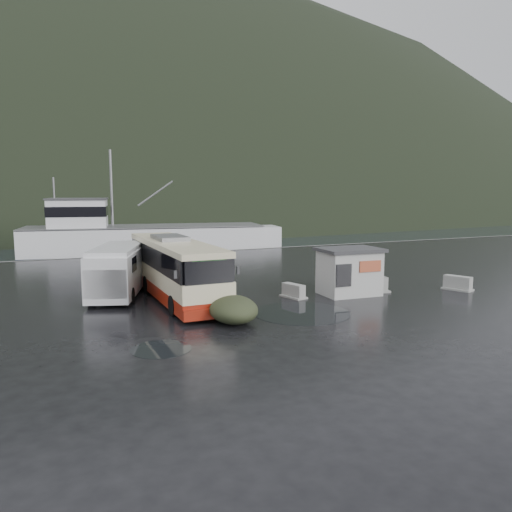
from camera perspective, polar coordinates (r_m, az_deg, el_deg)
name	(u,v)px	position (r m, az deg, el deg)	size (l,w,h in m)	color
ground	(231,300)	(25.44, -2.85, -5.09)	(160.00, 160.00, 0.00)	black
harbor_water	(72,213)	(133.57, -20.31, 4.67)	(300.00, 180.00, 0.02)	black
quay_edge	(148,254)	(44.42, -12.26, 0.17)	(160.00, 0.60, 1.50)	#999993
headland	(72,201)	(273.87, -20.24, 5.89)	(780.00, 540.00, 570.00)	black
coach_bus	(176,298)	(26.41, -9.18, -4.71)	(2.86, 11.30, 3.19)	beige
white_van	(119,296)	(27.45, -15.39, -4.42)	(2.20, 6.41, 2.68)	silver
waste_bin_left	(344,294)	(27.26, 10.07, -4.34)	(1.00, 1.00, 1.40)	#147445
waste_bin_right	(366,293)	(27.98, 12.43, -4.10)	(1.12, 1.12, 1.57)	#147445
dome_tent	(233,322)	(21.33, -2.63, -7.57)	(2.05, 2.87, 1.13)	#333A23
ticket_kiosk	(349,294)	(27.31, 10.53, -4.33)	(3.21, 2.43, 2.51)	#B9B9B4
jersey_barrier_a	(293,298)	(26.14, 4.30, -4.76)	(0.72, 1.44, 0.72)	#999993
jersey_barrier_b	(377,290)	(28.74, 13.67, -3.83)	(0.84, 1.69, 0.84)	#999993
jersey_barrier_c	(457,290)	(30.22, 22.02, -3.62)	(0.79, 1.58, 0.79)	#999993
fishing_trawler	(146,246)	(51.27, -12.45, 1.13)	(27.32, 5.98, 10.93)	silver
puddles	(280,318)	(21.94, 2.76, -7.12)	(10.41, 5.87, 0.01)	black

